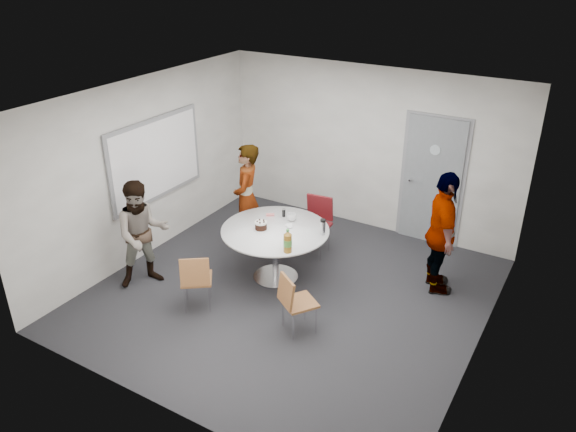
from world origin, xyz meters
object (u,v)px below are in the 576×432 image
Objects in this scene: chair_far at (317,219)px; person_left at (143,234)px; person_right at (442,234)px; table at (276,236)px; chair_near_right at (294,299)px; whiteboard at (156,159)px; door at (432,181)px; person_main at (247,198)px; chair_near_left at (196,277)px.

person_left is at bearing 45.08° from chair_far.
table is at bearing 86.39° from person_right.
person_right is (1.22, 1.84, 0.39)m from chair_near_right.
whiteboard reaches higher than chair_far.
door reaches higher than person_right.
whiteboard is at bearing 19.28° from chair_far.
chair_far is 1.12m from person_main.
chair_far is (0.11, 1.01, -0.13)m from table.
whiteboard is (-3.56, -2.28, 0.42)m from door.
person_main is (-0.38, 1.73, 0.36)m from chair_near_left.
chair_far is at bearing 144.61° from chair_near_right.
chair_near_left is at bearing 101.99° from person_right.
person_main is 2.94m from person_right.
door reaches higher than table.
chair_near_left is 1.81m from person_main.
table is 1.84× the size of chair_near_left.
whiteboard reaches higher than table.
table is at bearing 33.29° from person_main.
chair_near_left is at bearing -112.61° from table.
person_right is (4.14, 0.93, -0.58)m from whiteboard.
chair_near_left is at bearing -11.84° from person_main.
table is 1.66× the size of chair_far.
person_main is (-1.70, 1.50, 0.37)m from chair_near_right.
whiteboard is 1.11× the size of person_main.
chair_near_right is 0.88× the size of chair_far.
chair_near_left is 0.53× the size of person_left.
whiteboard is 2.59m from chair_far.
chair_far is at bearing 83.77° from table.
table is (-1.47, -2.25, -0.34)m from door.
door is 2.33× the size of chair_far.
table is 1.29m from chair_near_left.
person_left is at bearing -46.77° from person_main.
person_left is 0.89× the size of person_right.
whiteboard is 2.19m from chair_near_left.
chair_far is at bearing -137.58° from door.
whiteboard is at bearing -147.34° from door.
chair_near_left is (-0.49, -1.18, -0.19)m from table.
door is 1.48m from person_right.
person_right reaches higher than person_left.
person_left is at bearing 90.91° from person_right.
person_right is at bearing -25.05° from person_left.
person_main is (-2.34, -1.69, -0.17)m from door.
person_right reaches higher than person_main.
table is 2.24m from person_right.
table is 1.02m from chair_far.
chair_near_right is 2.08m from chair_far.
chair_near_left is 1.08m from person_left.
whiteboard is at bearing -88.49° from person_main.
chair_near_right is at bearing -51.44° from person_left.
chair_far is 1.97m from person_right.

